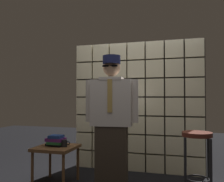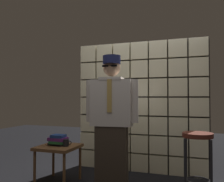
{
  "view_description": "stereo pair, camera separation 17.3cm",
  "coord_description": "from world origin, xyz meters",
  "views": [
    {
      "loc": [
        0.68,
        -2.58,
        1.15
      ],
      "look_at": [
        -0.14,
        0.29,
        1.24
      ],
      "focal_mm": 38.83,
      "sensor_mm": 36.0,
      "label": 1
    },
    {
      "loc": [
        0.84,
        -2.52,
        1.15
      ],
      "look_at": [
        -0.14,
        0.29,
        1.24
      ],
      "focal_mm": 38.83,
      "sensor_mm": 36.0,
      "label": 2
    }
  ],
  "objects": [
    {
      "name": "coffee_mug",
      "position": [
        -0.82,
        0.37,
        0.55
      ],
      "size": [
        0.13,
        0.08,
        0.09
      ],
      "color": "black",
      "rests_on": "side_table"
    },
    {
      "name": "side_table",
      "position": [
        -0.95,
        0.38,
        0.43
      ],
      "size": [
        0.52,
        0.52,
        0.5
      ],
      "color": "brown",
      "rests_on": "ground"
    },
    {
      "name": "glass_block_wall",
      "position": [
        -0.0,
        1.24,
        1.02
      ],
      "size": [
        2.08,
        0.1,
        2.08
      ],
      "color": "beige",
      "rests_on": "ground"
    },
    {
      "name": "book_stack",
      "position": [
        -0.96,
        0.39,
        0.57
      ],
      "size": [
        0.27,
        0.2,
        0.15
      ],
      "color": "black",
      "rests_on": "side_table"
    },
    {
      "name": "bar_stool",
      "position": [
        0.86,
        0.38,
        0.57
      ],
      "size": [
        0.34,
        0.34,
        0.76
      ],
      "color": "#592319",
      "rests_on": "ground"
    },
    {
      "name": "standing_person",
      "position": [
        -0.15,
        0.32,
        0.88
      ],
      "size": [
        0.67,
        0.3,
        1.68
      ],
      "rotation": [
        0.0,
        0.0,
        0.09
      ],
      "color": "#382D23",
      "rests_on": "ground"
    }
  ]
}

